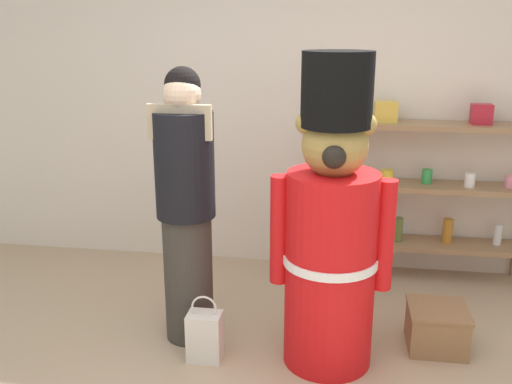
{
  "coord_description": "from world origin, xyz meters",
  "views": [
    {
      "loc": [
        0.32,
        -2.27,
        1.91
      ],
      "look_at": [
        -0.14,
        0.78,
        1.0
      ],
      "focal_mm": 39.63,
      "sensor_mm": 36.0,
      "label": 1
    }
  ],
  "objects_px": {
    "merchandise_shelf": "(425,183)",
    "teddy_bear_guard": "(331,233)",
    "shopping_bag": "(205,336)",
    "display_crate": "(437,327)",
    "person_shopper": "(186,205)"
  },
  "relations": [
    {
      "from": "merchandise_shelf",
      "to": "teddy_bear_guard",
      "type": "bearing_deg",
      "value": -118.16
    },
    {
      "from": "shopping_bag",
      "to": "display_crate",
      "type": "xyz_separation_m",
      "value": [
        1.38,
        0.34,
        -0.02
      ]
    },
    {
      "from": "merchandise_shelf",
      "to": "display_crate",
      "type": "height_order",
      "value": "merchandise_shelf"
    },
    {
      "from": "merchandise_shelf",
      "to": "teddy_bear_guard",
      "type": "xyz_separation_m",
      "value": [
        -0.68,
        -1.27,
        0.02
      ]
    },
    {
      "from": "display_crate",
      "to": "merchandise_shelf",
      "type": "bearing_deg",
      "value": 89.03
    },
    {
      "from": "teddy_bear_guard",
      "to": "merchandise_shelf",
      "type": "bearing_deg",
      "value": 61.84
    },
    {
      "from": "shopping_bag",
      "to": "display_crate",
      "type": "height_order",
      "value": "shopping_bag"
    },
    {
      "from": "teddy_bear_guard",
      "to": "person_shopper",
      "type": "relative_size",
      "value": 1.06
    },
    {
      "from": "merchandise_shelf",
      "to": "teddy_bear_guard",
      "type": "distance_m",
      "value": 1.44
    },
    {
      "from": "shopping_bag",
      "to": "display_crate",
      "type": "distance_m",
      "value": 1.42
    },
    {
      "from": "shopping_bag",
      "to": "display_crate",
      "type": "bearing_deg",
      "value": 13.72
    },
    {
      "from": "merchandise_shelf",
      "to": "display_crate",
      "type": "bearing_deg",
      "value": -90.97
    },
    {
      "from": "merchandise_shelf",
      "to": "person_shopper",
      "type": "bearing_deg",
      "value": -144.04
    },
    {
      "from": "merchandise_shelf",
      "to": "shopping_bag",
      "type": "bearing_deg",
      "value": -135.46
    },
    {
      "from": "display_crate",
      "to": "person_shopper",
      "type": "bearing_deg",
      "value": -176.67
    }
  ]
}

